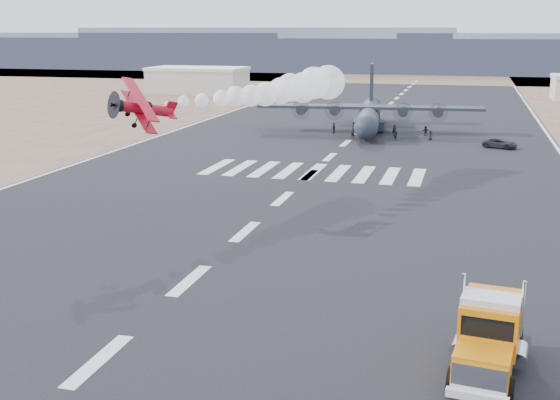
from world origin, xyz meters
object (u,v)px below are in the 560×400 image
at_px(crew_d, 334,128).
at_px(crew_h, 394,130).
at_px(crew_a, 396,134).
at_px(crew_f, 425,131).
at_px(support_vehicle, 500,143).
at_px(crew_c, 370,133).
at_px(crew_g, 353,133).
at_px(crew_b, 359,128).
at_px(crew_e, 430,135).
at_px(transport_aircraft, 369,114).
at_px(hangar_left, 198,80).
at_px(aerobatic_biplane, 142,108).
at_px(semi_truck, 489,334).

distance_m(crew_d, crew_h, 9.62).
distance_m(crew_a, crew_f, 6.85).
xyz_separation_m(support_vehicle, crew_a, (-14.96, 3.47, 0.28)).
relative_size(crew_c, crew_g, 1.04).
distance_m(crew_b, crew_g, 5.69).
bearing_deg(crew_d, crew_b, 119.46).
height_order(crew_a, crew_b, crew_a).
relative_size(crew_b, crew_c, 1.07).
bearing_deg(support_vehicle, crew_e, 86.25).
relative_size(transport_aircraft, crew_f, 22.54).
distance_m(crew_b, crew_d, 4.02).
bearing_deg(crew_b, hangar_left, -132.30).
distance_m(aerobatic_biplane, crew_f, 62.15).
bearing_deg(support_vehicle, aerobatic_biplane, 170.38).
distance_m(hangar_left, crew_e, 92.40).
xyz_separation_m(aerobatic_biplane, crew_e, (20.61, 54.11, -9.12)).
height_order(hangar_left, crew_f, hangar_left).
bearing_deg(crew_a, transport_aircraft, -14.36).
bearing_deg(crew_a, crew_e, -119.63).
relative_size(hangar_left, crew_d, 14.06).
xyz_separation_m(crew_c, crew_g, (-2.57, -0.41, -0.03)).
distance_m(semi_truck, crew_g, 75.27).
distance_m(hangar_left, semi_truck, 157.76).
bearing_deg(crew_g, transport_aircraft, 62.71).
bearing_deg(crew_b, crew_a, 55.99).
bearing_deg(hangar_left, crew_d, -52.75).
xyz_separation_m(transport_aircraft, crew_h, (4.62, -3.84, -1.89)).
xyz_separation_m(hangar_left, aerobatic_biplane, (43.16, -120.93, 6.49)).
relative_size(aerobatic_biplane, crew_d, 3.37).
relative_size(aerobatic_biplane, crew_f, 3.65).
relative_size(support_vehicle, crew_d, 2.74).
bearing_deg(crew_h, crew_e, -83.43).
bearing_deg(transport_aircraft, aerobatic_biplane, -105.57).
distance_m(hangar_left, crew_b, 81.36).
bearing_deg(crew_a, crew_c, 37.44).
relative_size(crew_d, crew_g, 1.08).
xyz_separation_m(transport_aircraft, support_vehicle, (20.30, -12.62, -2.03)).
height_order(aerobatic_biplane, transport_aircraft, aerobatic_biplane).
distance_m(semi_truck, transport_aircraft, 83.78).
relative_size(support_vehicle, crew_e, 3.07).
bearing_deg(crew_b, crew_c, 33.91).
bearing_deg(crew_g, semi_truck, -95.64).
relative_size(support_vehicle, crew_g, 2.96).
bearing_deg(aerobatic_biplane, crew_b, 100.71).
height_order(transport_aircraft, crew_c, transport_aircraft).
bearing_deg(crew_d, semi_truck, 25.99).
height_order(crew_d, crew_h, crew_d).
height_order(semi_truck, crew_f, semi_truck).
bearing_deg(crew_c, crew_e, -17.06).
height_order(crew_e, crew_f, crew_f).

